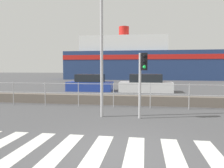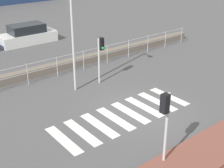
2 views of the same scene
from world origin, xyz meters
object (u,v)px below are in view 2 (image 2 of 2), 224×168
Objects in this scene: streetlamp at (73,20)px; parked_car_white at (27,35)px; traffic_light_far at (101,50)px; traffic_light_near at (165,114)px.

streetlamp reaches higher than parked_car_white.
traffic_light_near is at bearing -110.24° from traffic_light_far.
parked_car_white is at bearing 79.78° from streetlamp.
traffic_light_near is 0.45× the size of streetlamp.
traffic_light_far is 0.59× the size of parked_car_white.
streetlamp is at bearing 82.22° from traffic_light_near.
traffic_light_near is at bearing -97.78° from streetlamp.
traffic_light_far is 0.42× the size of streetlamp.
traffic_light_far is at bearing 69.76° from traffic_light_near.
traffic_light_far is (2.64, 7.15, -0.14)m from traffic_light_near.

